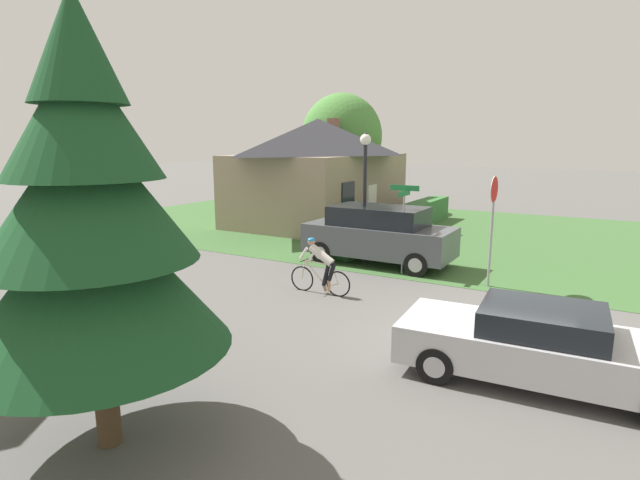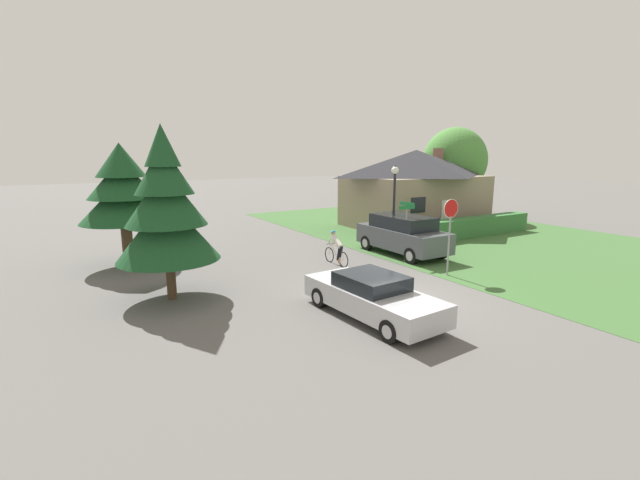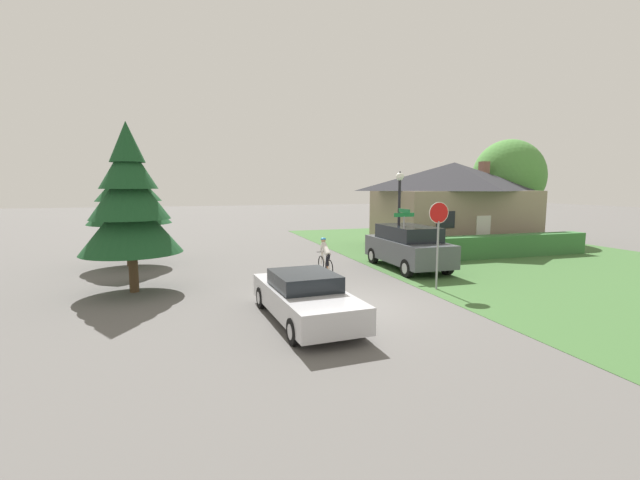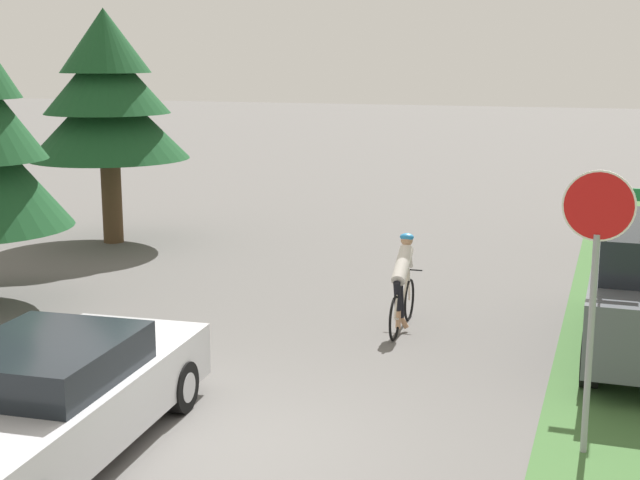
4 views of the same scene
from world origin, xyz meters
TOP-DOWN VIEW (x-y plane):
  - ground_plane at (0.00, 0.00)m, footprint 140.00×140.00m
  - grass_verge_right at (11.22, 4.00)m, footprint 16.00×36.00m
  - cottage_house at (11.03, 10.89)m, footprint 9.28×6.32m
  - hedge_row at (10.07, 6.19)m, footprint 11.45×0.90m
  - sedan_left_lane at (-1.59, -0.90)m, footprint 2.08×4.81m
  - cyclist at (0.85, 4.81)m, footprint 0.44×1.78m
  - parked_suv_right at (4.64, 4.82)m, footprint 2.08×4.80m
  - stop_sign at (3.75, 1.11)m, footprint 0.74×0.07m
  - street_lamp at (4.40, 5.24)m, footprint 0.35×0.35m
  - street_name_sign at (3.80, 3.66)m, footprint 0.90×0.90m
  - conifer_tall_near at (-6.36, 3.86)m, footprint 3.31×3.31m
  - conifer_tall_far at (-7.02, 9.24)m, footprint 3.59×3.59m
  - deciduous_tree_right at (16.36, 12.43)m, footprint 4.72×4.72m

SIDE VIEW (x-z plane):
  - ground_plane at x=0.00m, z-range 0.00..0.00m
  - grass_verge_right at x=11.22m, z-range 0.00..0.01m
  - hedge_row at x=10.07m, z-range 0.00..1.13m
  - sedan_left_lane at x=-1.59m, z-range -0.02..1.29m
  - cyclist at x=0.85m, z-range -0.02..1.48m
  - parked_suv_right at x=4.64m, z-range 0.03..1.92m
  - street_name_sign at x=3.80m, z-range 0.52..3.22m
  - stop_sign at x=3.75m, z-range 0.64..3.70m
  - cottage_house at x=11.03m, z-range 0.03..5.19m
  - street_lamp at x=4.40m, z-range 0.79..5.05m
  - conifer_tall_near at x=-6.36m, z-range 0.18..5.91m
  - conifer_tall_far at x=-7.02m, z-range 0.71..5.95m
  - deciduous_tree_right at x=16.36m, z-range 0.88..7.61m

